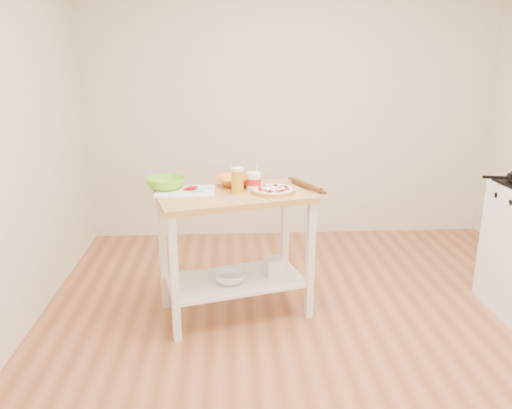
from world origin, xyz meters
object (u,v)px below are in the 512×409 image
object	(u,v)px
green_bowl	(166,184)
rolling_pin	(306,186)
cutting_board	(185,191)
shelf_glass_bowl	(230,277)
pizza	(273,190)
spatula	(201,190)
prep_island	(235,229)
shelf_bin	(274,266)
beer_pint	(237,180)
knife	(169,188)
yogurt_tub	(254,181)
orange_bowl	(235,181)

from	to	relation	value
green_bowl	rolling_pin	size ratio (longest dim) A/B	0.76
cutting_board	shelf_glass_bowl	world-z (taller)	cutting_board
pizza	shelf_glass_bowl	world-z (taller)	pizza
pizza	cutting_board	bearing A→B (deg)	176.02
spatula	shelf_glass_bowl	distance (m)	0.65
cutting_board	rolling_pin	size ratio (longest dim) A/B	1.13
cutting_board	prep_island	bearing A→B (deg)	-7.60
shelf_bin	shelf_glass_bowl	bearing A→B (deg)	-160.90
beer_pint	shelf_bin	xyz separation A→B (m)	(0.26, 0.06, -0.66)
knife	yogurt_tub	distance (m)	0.59
beer_pint	rolling_pin	xyz separation A→B (m)	(0.49, 0.09, -0.07)
pizza	beer_pint	distance (m)	0.25
knife	shelf_bin	world-z (taller)	knife
cutting_board	shelf_glass_bowl	distance (m)	0.68
pizza	yogurt_tub	size ratio (longest dim) A/B	1.38
knife	beer_pint	world-z (taller)	beer_pint
orange_bowl	shelf_bin	world-z (taller)	orange_bowl
shelf_glass_bowl	orange_bowl	bearing A→B (deg)	78.32
cutting_board	orange_bowl	xyz separation A→B (m)	(0.35, 0.16, 0.03)
spatula	knife	bearing A→B (deg)	134.21
prep_island	shelf_bin	bearing A→B (deg)	13.65
spatula	green_bowl	bearing A→B (deg)	133.25
rolling_pin	shelf_bin	size ratio (longest dim) A/B	2.83
cutting_board	shelf_bin	size ratio (longest dim) A/B	3.20
beer_pint	green_bowl	bearing A→B (deg)	167.28
pizza	orange_bowl	bearing A→B (deg)	141.04
green_bowl	shelf_glass_bowl	xyz separation A→B (m)	(0.43, -0.16, -0.64)
prep_island	green_bowl	bearing A→B (deg)	166.24
prep_island	yogurt_tub	size ratio (longest dim) A/B	5.23
orange_bowl	knife	bearing A→B (deg)	-167.07
knife	pizza	bearing A→B (deg)	-36.43
pizza	yogurt_tub	xyz separation A→B (m)	(-0.13, 0.06, 0.05)
pizza	rolling_pin	xyz separation A→B (m)	(0.24, 0.09, 0.00)
orange_bowl	cutting_board	bearing A→B (deg)	-154.76
orange_bowl	beer_pint	size ratio (longest dim) A/B	1.56
orange_bowl	shelf_glass_bowl	world-z (taller)	orange_bowl
cutting_board	knife	xyz separation A→B (m)	(-0.11, 0.06, 0.01)
orange_bowl	yogurt_tub	world-z (taller)	yogurt_tub
spatula	shelf_bin	distance (m)	0.78
cutting_board	yogurt_tub	world-z (taller)	yogurt_tub
beer_pint	yogurt_tub	distance (m)	0.13
green_bowl	shelf_glass_bowl	distance (m)	0.79
pizza	beer_pint	xyz separation A→B (m)	(-0.24, -0.00, 0.07)
yogurt_tub	rolling_pin	distance (m)	0.37
green_bowl	yogurt_tub	size ratio (longest dim) A/B	1.24
green_bowl	shelf_bin	xyz separation A→B (m)	(0.75, -0.05, -0.62)
orange_bowl	shelf_bin	size ratio (longest dim) A/B	2.15
prep_island	shelf_glass_bowl	distance (m)	0.35
rolling_pin	knife	bearing A→B (deg)	179.11
beer_pint	rolling_pin	size ratio (longest dim) A/B	0.49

